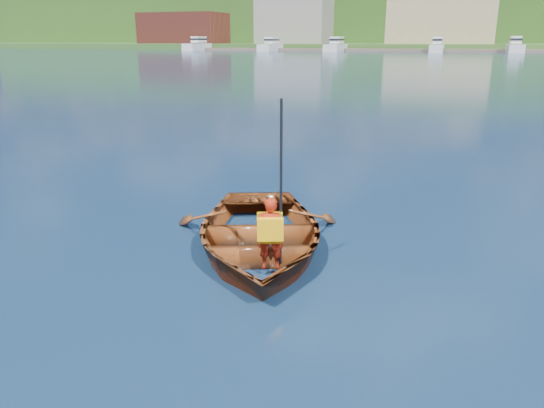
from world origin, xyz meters
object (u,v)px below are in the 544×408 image
object	(u,v)px
dock	(485,51)
rowboat	(258,234)
child_paddler	(270,231)
marina_yachts	(396,47)

from	to	relation	value
dock	rowboat	bearing A→B (deg)	-93.02
child_paddler	marina_yachts	xyz separation A→B (m)	(-15.28, 144.00, 0.80)
rowboat	marina_yachts	distance (m)	143.99
rowboat	dock	bearing A→B (deg)	86.98
marina_yachts	dock	bearing A→B (deg)	11.70
rowboat	dock	size ratio (longest dim) A/B	0.03
child_paddler	marina_yachts	bearing A→B (deg)	96.06
child_paddler	dock	bearing A→B (deg)	87.18
dock	child_paddler	bearing A→B (deg)	-92.82
rowboat	dock	distance (m)	148.11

